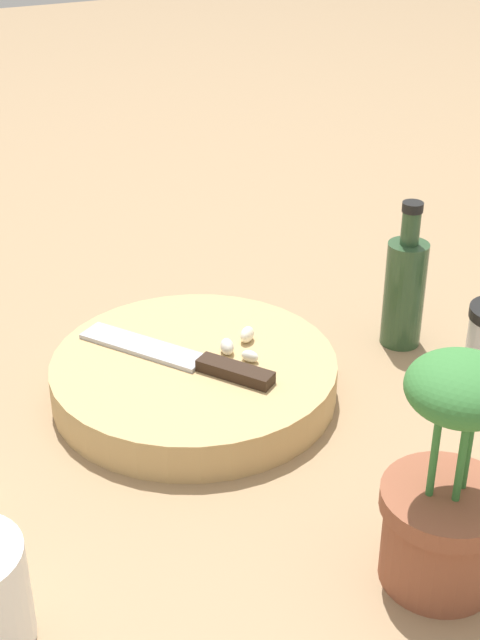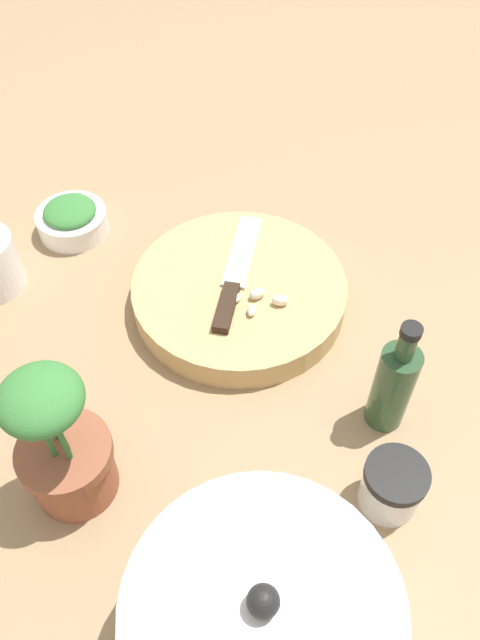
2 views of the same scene
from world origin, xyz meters
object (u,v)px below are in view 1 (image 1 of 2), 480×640
(potted_herb, at_px, (447,494))
(garlic_cloves, at_px, (237,347))
(cutting_board, at_px, (194,377))
(oil_bottle, at_px, (405,289))
(chef_knife, at_px, (186,358))

(potted_herb, bearing_deg, garlic_cloves, -87.06)
(cutting_board, bearing_deg, potted_herb, 100.83)
(garlic_cloves, height_order, oil_bottle, oil_bottle)
(garlic_cloves, xyz_separation_m, potted_herb, (-0.02, 0.33, 0.04))
(oil_bottle, xyz_separation_m, potted_herb, (0.20, 0.32, 0.02))
(potted_herb, bearing_deg, chef_knife, -77.80)
(oil_bottle, bearing_deg, cutting_board, -2.24)
(chef_knife, bearing_deg, cutting_board, -33.86)
(garlic_cloves, bearing_deg, potted_herb, 92.94)
(potted_herb, bearing_deg, oil_bottle, -121.70)
(chef_knife, bearing_deg, potted_herb, -111.02)
(chef_knife, height_order, potted_herb, potted_herb)
(chef_knife, distance_m, potted_herb, 0.35)
(chef_knife, xyz_separation_m, garlic_cloves, (-0.06, 0.01, 0.00))
(potted_herb, bearing_deg, cutting_board, -79.17)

